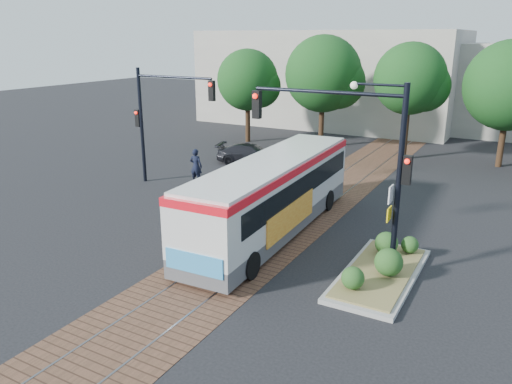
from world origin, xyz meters
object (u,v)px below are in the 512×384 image
Objects in this scene: traffic_island at (382,266)px; signal_pole_main at (362,148)px; officer at (196,166)px; city_bus at (273,192)px; signal_pole_left at (157,111)px; parked_car at (251,154)px.

traffic_island is 3.95m from signal_pole_main.
officer is (-11.61, 5.87, 0.61)m from traffic_island.
signal_pole_left is at bearing 156.95° from city_bus.
city_bus reaches higher than traffic_island.
signal_pole_main is 12.54m from officer.
city_bus is at bearing 160.57° from traffic_island.
traffic_island is 0.87× the size of signal_pole_main.
signal_pole_left reaches higher than city_bus.
signal_pole_main reaches higher than officer.
signal_pole_left is (-13.19, 4.89, 3.54)m from traffic_island.
signal_pole_main is at bearing 174.64° from traffic_island.
officer is 5.16m from parked_car.
city_bus is 2.16× the size of traffic_island.
parked_car is (-11.19, 11.00, 0.28)m from traffic_island.
signal_pole_main is at bearing -149.61° from parked_car.
signal_pole_main reaches higher than traffic_island.
city_bus is 9.16m from signal_pole_left.
traffic_island is at bearing 145.96° from officer.
parked_car is at bearing 133.17° from signal_pole_main.
city_bus is 5.34m from traffic_island.
parked_car is (0.42, 5.14, -0.33)m from officer.
city_bus is 4.93m from signal_pole_main.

